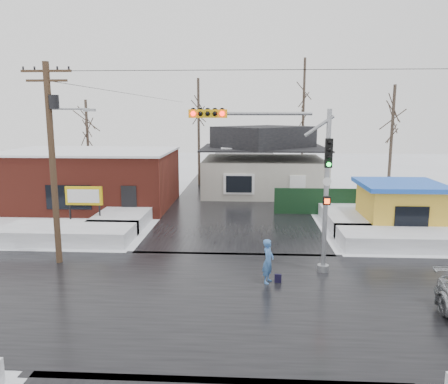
# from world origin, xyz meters

# --- Properties ---
(ground) EXTENTS (120.00, 120.00, 0.00)m
(ground) POSITION_xyz_m (0.00, 0.00, 0.00)
(ground) COLOR white
(ground) RESTS_ON ground
(road_ns) EXTENTS (10.00, 120.00, 0.02)m
(road_ns) POSITION_xyz_m (0.00, 0.00, 0.01)
(road_ns) COLOR black
(road_ns) RESTS_ON ground
(road_ew) EXTENTS (120.00, 10.00, 0.02)m
(road_ew) POSITION_xyz_m (0.00, 0.00, 0.01)
(road_ew) COLOR black
(road_ew) RESTS_ON ground
(snowbank_nw) EXTENTS (7.00, 3.00, 0.80)m
(snowbank_nw) POSITION_xyz_m (-9.00, 7.00, 0.40)
(snowbank_nw) COLOR white
(snowbank_nw) RESTS_ON ground
(snowbank_ne) EXTENTS (7.00, 3.00, 0.80)m
(snowbank_ne) POSITION_xyz_m (9.00, 7.00, 0.40)
(snowbank_ne) COLOR white
(snowbank_ne) RESTS_ON ground
(snowbank_nside_w) EXTENTS (3.00, 8.00, 0.80)m
(snowbank_nside_w) POSITION_xyz_m (-7.00, 12.00, 0.40)
(snowbank_nside_w) COLOR white
(snowbank_nside_w) RESTS_ON ground
(snowbank_nside_e) EXTENTS (3.00, 8.00, 0.80)m
(snowbank_nside_e) POSITION_xyz_m (7.00, 12.00, 0.40)
(snowbank_nside_e) COLOR white
(snowbank_nside_e) RESTS_ON ground
(traffic_signal) EXTENTS (6.05, 0.68, 7.00)m
(traffic_signal) POSITION_xyz_m (2.43, 2.97, 4.54)
(traffic_signal) COLOR gray
(traffic_signal) RESTS_ON ground
(utility_pole) EXTENTS (3.15, 0.44, 9.00)m
(utility_pole) POSITION_xyz_m (-7.93, 3.50, 5.11)
(utility_pole) COLOR #382619
(utility_pole) RESTS_ON ground
(brick_building) EXTENTS (12.20, 8.20, 4.12)m
(brick_building) POSITION_xyz_m (-11.00, 15.99, 2.08)
(brick_building) COLOR maroon
(brick_building) RESTS_ON ground
(marquee_sign) EXTENTS (2.20, 0.21, 2.55)m
(marquee_sign) POSITION_xyz_m (-9.00, 9.49, 1.92)
(marquee_sign) COLOR black
(marquee_sign) RESTS_ON ground
(house) EXTENTS (10.40, 8.40, 5.76)m
(house) POSITION_xyz_m (2.00, 22.00, 2.62)
(house) COLOR #BAB6A8
(house) RESTS_ON ground
(kiosk) EXTENTS (4.60, 4.60, 2.88)m
(kiosk) POSITION_xyz_m (9.50, 9.99, 1.46)
(kiosk) COLOR gold
(kiosk) RESTS_ON ground
(fence) EXTENTS (8.00, 0.12, 1.80)m
(fence) POSITION_xyz_m (6.50, 14.00, 0.90)
(fence) COLOR black
(fence) RESTS_ON ground
(tree_far_left) EXTENTS (3.00, 3.00, 10.00)m
(tree_far_left) POSITION_xyz_m (-4.00, 26.00, 7.95)
(tree_far_left) COLOR #332821
(tree_far_left) RESTS_ON ground
(tree_far_mid) EXTENTS (3.00, 3.00, 12.00)m
(tree_far_mid) POSITION_xyz_m (6.00, 28.00, 9.54)
(tree_far_mid) COLOR #332821
(tree_far_mid) RESTS_ON ground
(tree_far_right) EXTENTS (3.00, 3.00, 9.00)m
(tree_far_right) POSITION_xyz_m (12.00, 20.00, 7.16)
(tree_far_right) COLOR #332821
(tree_far_right) RESTS_ON ground
(tree_far_west) EXTENTS (3.00, 3.00, 8.00)m
(tree_far_west) POSITION_xyz_m (-14.00, 24.00, 6.36)
(tree_far_west) COLOR #332821
(tree_far_west) RESTS_ON ground
(pedestrian) EXTENTS (0.64, 0.77, 1.82)m
(pedestrian) POSITION_xyz_m (1.54, 1.58, 0.91)
(pedestrian) COLOR #3F6FB2
(pedestrian) RESTS_ON ground
(shopping_bag) EXTENTS (0.29, 0.14, 0.35)m
(shopping_bag) POSITION_xyz_m (1.95, 1.58, 0.17)
(shopping_bag) COLOR black
(shopping_bag) RESTS_ON ground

